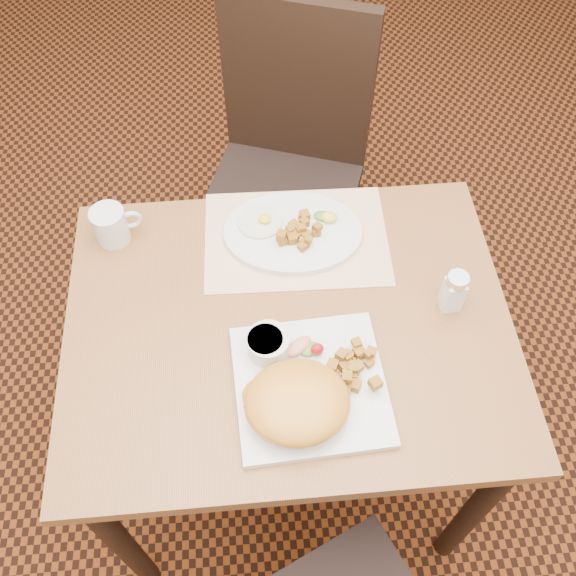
# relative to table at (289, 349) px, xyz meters

# --- Properties ---
(ground) EXTENTS (8.00, 8.00, 0.00)m
(ground) POSITION_rel_table_xyz_m (0.00, 0.00, -0.64)
(ground) COLOR black
(ground) RESTS_ON ground
(table) EXTENTS (0.90, 0.70, 0.75)m
(table) POSITION_rel_table_xyz_m (0.00, 0.00, 0.00)
(table) COLOR #945B2D
(table) RESTS_ON ground
(chair_far) EXTENTS (0.54, 0.54, 0.97)m
(chair_far) POSITION_rel_table_xyz_m (0.06, 0.67, -0.10)
(chair_far) COLOR black
(chair_far) RESTS_ON ground
(placemat) EXTENTS (0.41, 0.29, 0.00)m
(placemat) POSITION_rel_table_xyz_m (0.04, 0.21, 0.11)
(placemat) COLOR white
(placemat) RESTS_ON table
(plate_square) EXTENTS (0.29, 0.29, 0.02)m
(plate_square) POSITION_rel_table_xyz_m (0.03, -0.15, 0.12)
(plate_square) COLOR silver
(plate_square) RESTS_ON table
(plate_oval) EXTENTS (0.32, 0.25, 0.02)m
(plate_oval) POSITION_rel_table_xyz_m (0.03, 0.22, 0.12)
(plate_oval) COLOR silver
(plate_oval) RESTS_ON placemat
(hollandaise_mound) EXTENTS (0.19, 0.17, 0.07)m
(hollandaise_mound) POSITION_rel_table_xyz_m (-0.00, -0.19, 0.16)
(hollandaise_mound) COLOR orange
(hollandaise_mound) RESTS_ON plate_square
(ramekin) EXTENTS (0.08, 0.08, 0.05)m
(ramekin) POSITION_rel_table_xyz_m (-0.05, -0.07, 0.15)
(ramekin) COLOR silver
(ramekin) RESTS_ON plate_square
(garnish_sq) EXTENTS (0.08, 0.06, 0.03)m
(garnish_sq) POSITION_rel_table_xyz_m (0.03, -0.07, 0.14)
(garnish_sq) COLOR #387223
(garnish_sq) RESTS_ON plate_square
(fried_egg) EXTENTS (0.10, 0.10, 0.02)m
(fried_egg) POSITION_rel_table_xyz_m (-0.04, 0.25, 0.13)
(fried_egg) COLOR white
(fried_egg) RESTS_ON plate_oval
(garnish_ov) EXTENTS (0.06, 0.05, 0.02)m
(garnish_ov) POSITION_rel_table_xyz_m (0.11, 0.25, 0.14)
(garnish_ov) COLOR #387223
(garnish_ov) RESTS_ON plate_oval
(salt_shaker) EXTENTS (0.04, 0.04, 0.10)m
(salt_shaker) POSITION_rel_table_xyz_m (0.33, 0.01, 0.16)
(salt_shaker) COLOR white
(salt_shaker) RESTS_ON table
(coffee_mug) EXTENTS (0.11, 0.07, 0.08)m
(coffee_mug) POSITION_rel_table_xyz_m (-0.36, 0.25, 0.15)
(coffee_mug) COLOR silver
(coffee_mug) RESTS_ON table
(home_fries_sq) EXTENTS (0.10, 0.12, 0.04)m
(home_fries_sq) POSITION_rel_table_xyz_m (0.11, -0.13, 0.14)
(home_fries_sq) COLOR #AC711B
(home_fries_sq) RESTS_ON plate_square
(home_fries_ov) EXTENTS (0.10, 0.11, 0.03)m
(home_fries_ov) POSITION_rel_table_xyz_m (0.04, 0.21, 0.14)
(home_fries_ov) COLOR #AC711B
(home_fries_ov) RESTS_ON plate_oval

